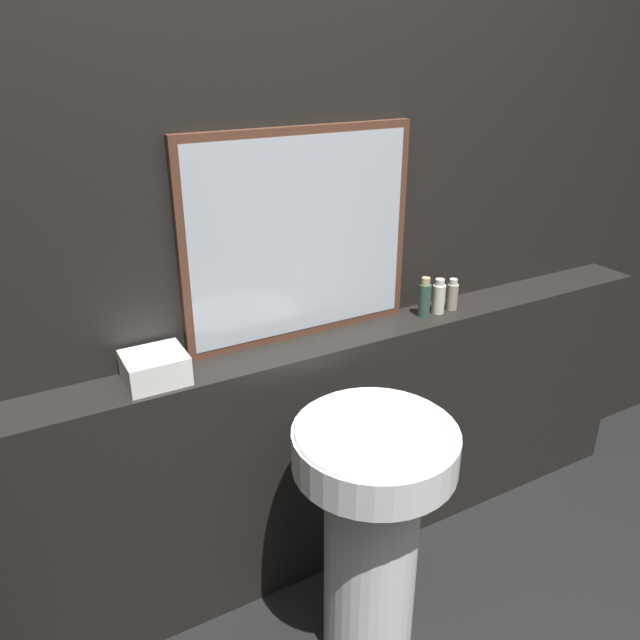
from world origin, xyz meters
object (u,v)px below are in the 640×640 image
mirror (300,237)px  lotion_bottle (452,295)px  pedestal_sink (372,521)px  shampoo_bottle (425,298)px  towel_stack (155,368)px  conditioner_bottle (439,297)px

mirror → lotion_bottle: bearing=-7.3°
pedestal_sink → shampoo_bottle: shampoo_bottle is taller
mirror → towel_stack: mirror is taller
conditioner_bottle → towel_stack: bearing=180.0°
mirror → towel_stack: 0.60m
towel_stack → lotion_bottle: lotion_bottle is taller
pedestal_sink → towel_stack: size_ratio=4.76×
pedestal_sink → mirror: size_ratio=1.06×
towel_stack → shampoo_bottle: shampoo_bottle is taller
mirror → towel_stack: (-0.51, -0.08, -0.30)m
pedestal_sink → mirror: 0.90m
pedestal_sink → towel_stack: bearing=139.8°
mirror → conditioner_bottle: mirror is taller
pedestal_sink → lotion_bottle: size_ratio=7.07×
towel_stack → shampoo_bottle: 0.97m
conditioner_bottle → lotion_bottle: conditioner_bottle is taller
conditioner_bottle → lotion_bottle: (0.06, 0.00, -0.01)m
towel_stack → conditioner_bottle: (1.04, -0.00, 0.02)m
conditioner_bottle → lotion_bottle: 0.06m
mirror → towel_stack: size_ratio=4.51×
mirror → shampoo_bottle: (0.46, -0.08, -0.27)m
mirror → lotion_bottle: size_ratio=6.69×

